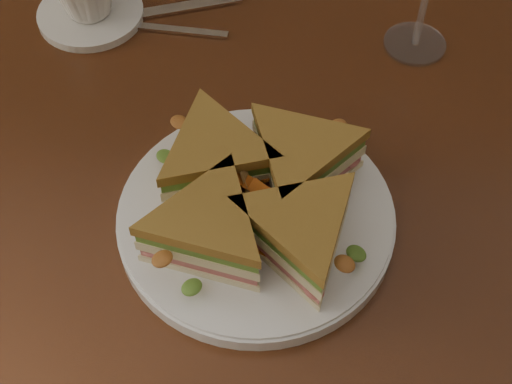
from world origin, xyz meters
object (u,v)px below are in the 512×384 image
knife (149,14)px  saucer (91,14)px  plate (256,218)px  sandwich_wedges (256,195)px  table (234,204)px  spoon (114,23)px

knife → saucer: (-0.07, -0.00, 0.00)m
saucer → knife: bearing=1.9°
knife → saucer: 0.07m
plate → sandwich_wedges: (-0.00, 0.00, 0.04)m
table → sandwich_wedges: size_ratio=4.48×
table → plate: size_ratio=4.58×
spoon → knife: (0.04, 0.02, -0.00)m
knife → sandwich_wedges: bearing=-81.4°
knife → saucer: saucer is taller
plate → spoon: (-0.16, 0.28, -0.00)m
sandwich_wedges → knife: (-0.12, 0.30, -0.04)m
table → spoon: size_ratio=6.58×
sandwich_wedges → spoon: 0.33m
saucer → plate: bearing=-57.6°
table → spoon: spoon is taller
table → plate: 0.14m
knife → saucer: bearing=168.6°
spoon → saucer: (-0.03, 0.02, 0.00)m
sandwich_wedges → spoon: size_ratio=1.47×
sandwich_wedges → table: bearing=104.2°
table → saucer: 0.29m
spoon → saucer: bearing=161.6°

